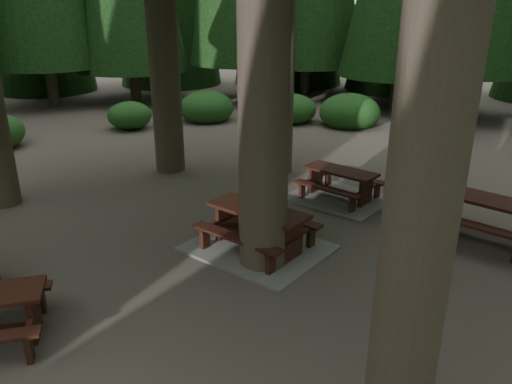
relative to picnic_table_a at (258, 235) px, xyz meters
The scene contains 5 objects.
ground 0.82m from the picnic_table_a, 125.26° to the right, with size 80.00×80.00×0.00m, color #4B433D.
picnic_table_a is the anchor object (origin of this frame).
picnic_table_c 3.23m from the picnic_table_a, 84.50° to the left, with size 2.44×2.13×0.74m.
picnic_table_d 4.55m from the picnic_table_a, 37.75° to the left, with size 2.18×1.88×0.84m.
shrub_ring 0.31m from the picnic_table_a, 25.93° to the left, with size 23.86×24.64×1.49m.
Camera 1 is at (4.87, -6.65, 4.41)m, focal length 35.00 mm.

